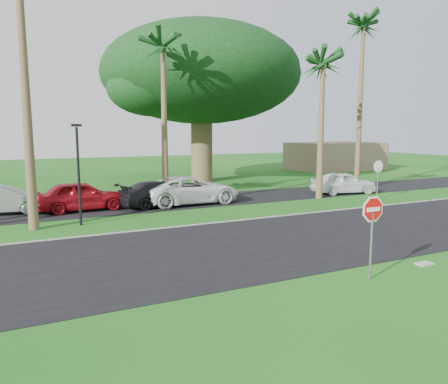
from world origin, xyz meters
name	(u,v)px	position (x,y,z in m)	size (l,w,h in m)	color
ground	(296,255)	(0.00, 0.00, 0.00)	(120.00, 120.00, 0.00)	#134E14
road	(265,242)	(0.00, 2.00, 0.01)	(120.00, 8.00, 0.02)	black
parking_strip	(174,203)	(0.00, 12.50, 0.01)	(120.00, 5.00, 0.02)	black
curb	(220,222)	(0.00, 6.05, 0.03)	(120.00, 0.12, 0.06)	gray
stop_sign_near	(372,220)	(0.50, -3.00, 1.77)	(1.05, 0.07, 2.62)	gray
stop_sign_far	(378,172)	(12.00, 8.00, 1.77)	(1.05, 0.07, 2.62)	gray
palm_center	(163,50)	(0.00, 14.00, 9.16)	(5.00, 5.00, 10.50)	brown
palm_right_near	(323,68)	(9.00, 10.00, 8.19)	(5.00, 5.00, 9.50)	brown
palm_right_far	(363,30)	(15.00, 13.00, 11.58)	(5.00, 5.00, 13.00)	brown
canopy_tree	(201,74)	(6.00, 22.00, 8.95)	(16.50, 16.50, 13.12)	brown
streetlight_right	(78,168)	(-6.00, 8.50, 2.65)	(0.45, 0.25, 4.64)	black
building_far	(335,156)	(24.00, 26.00, 1.50)	(10.00, 6.00, 3.00)	gray
car_silver	(5,200)	(-9.14, 13.03, 0.73)	(1.54, 4.41, 1.45)	#A0A3A7
car_red	(81,196)	(-5.41, 12.23, 0.81)	(1.92, 4.77, 1.63)	maroon
car_dark	(161,194)	(-1.07, 11.73, 0.72)	(2.03, 4.98, 1.45)	black
car_minivan	(191,190)	(0.80, 11.71, 0.82)	(2.71, 5.87, 1.63)	white
car_pickup	(343,183)	(11.80, 10.89, 0.76)	(1.80, 4.47, 1.52)	white
utility_slab	(425,264)	(3.16, -2.75, 0.03)	(0.55, 0.35, 0.06)	gray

